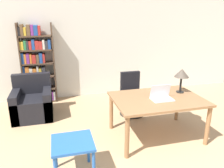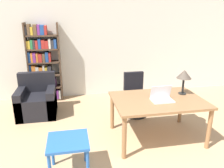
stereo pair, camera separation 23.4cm
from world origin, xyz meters
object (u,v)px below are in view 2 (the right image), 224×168
(office_chair, at_px, (135,97))
(bookshelf, at_px, (43,66))
(table_lamp, at_px, (184,75))
(desk, at_px, (158,104))
(side_table_blue, at_px, (68,146))
(armchair, at_px, (37,101))
(laptop, at_px, (162,97))

(office_chair, height_order, bookshelf, bookshelf)
(table_lamp, bearing_deg, desk, -163.25)
(table_lamp, relative_size, bookshelf, 0.23)
(side_table_blue, bearing_deg, desk, 23.22)
(armchair, relative_size, bookshelf, 0.46)
(table_lamp, bearing_deg, side_table_blue, -158.40)
(laptop, relative_size, table_lamp, 0.81)
(side_table_blue, xyz_separation_m, bookshelf, (-0.58, 2.91, 0.47))
(office_chair, bearing_deg, table_lamp, -55.01)
(laptop, bearing_deg, table_lamp, 24.79)
(office_chair, height_order, armchair, office_chair)
(laptop, relative_size, office_chair, 0.39)
(table_lamp, height_order, office_chair, table_lamp)
(office_chair, bearing_deg, side_table_blue, -130.06)
(desk, distance_m, office_chair, 1.08)
(desk, height_order, armchair, armchair)
(table_lamp, xyz_separation_m, bookshelf, (-2.62, 2.10, -0.19))
(desk, bearing_deg, laptop, -64.95)
(laptop, xyz_separation_m, table_lamp, (0.49, 0.23, 0.30))
(laptop, distance_m, bookshelf, 3.16)
(desk, distance_m, laptop, 0.16)
(desk, bearing_deg, side_table_blue, -156.78)
(desk, relative_size, table_lamp, 3.43)
(laptop, distance_m, side_table_blue, 1.69)
(desk, distance_m, armchair, 2.61)
(table_lamp, distance_m, office_chair, 1.28)
(laptop, height_order, table_lamp, table_lamp)
(side_table_blue, height_order, armchair, armchair)
(desk, xyz_separation_m, bookshelf, (-2.10, 2.26, 0.25))
(armchair, bearing_deg, bookshelf, 84.29)
(office_chair, distance_m, side_table_blue, 2.21)
(laptop, xyz_separation_m, side_table_blue, (-1.55, -0.58, -0.36))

